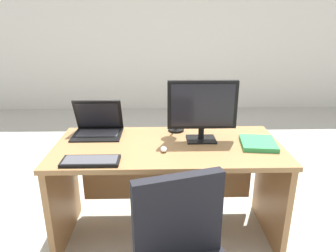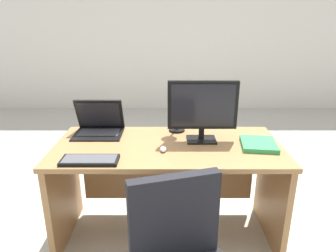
{
  "view_description": "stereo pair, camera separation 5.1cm",
  "coord_description": "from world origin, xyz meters",
  "px_view_note": "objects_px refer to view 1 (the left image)",
  "views": [
    {
      "loc": [
        -0.05,
        -1.9,
        1.52
      ],
      "look_at": [
        0.0,
        0.04,
        0.84
      ],
      "focal_mm": 32.64,
      "sensor_mm": 36.0,
      "label": 1
    },
    {
      "loc": [
        0.0,
        -1.9,
        1.52
      ],
      "look_at": [
        0.0,
        0.04,
        0.84
      ],
      "focal_mm": 32.64,
      "sensor_mm": 36.0,
      "label": 2
    }
  ],
  "objects_px": {
    "monitor": "(202,107)",
    "laptop": "(98,123)",
    "desk": "(168,171)",
    "desk_lamp": "(177,96)",
    "keyboard": "(91,161)",
    "book": "(258,143)",
    "mouse": "(164,149)"
  },
  "relations": [
    {
      "from": "monitor",
      "to": "laptop",
      "type": "height_order",
      "value": "monitor"
    },
    {
      "from": "desk",
      "to": "desk_lamp",
      "type": "relative_size",
      "value": 3.97
    },
    {
      "from": "monitor",
      "to": "laptop",
      "type": "xyz_separation_m",
      "value": [
        -0.74,
        0.16,
        -0.16
      ]
    },
    {
      "from": "monitor",
      "to": "laptop",
      "type": "bearing_deg",
      "value": 167.61
    },
    {
      "from": "monitor",
      "to": "desk",
      "type": "bearing_deg",
      "value": -174.14
    },
    {
      "from": "laptop",
      "to": "keyboard",
      "type": "bearing_deg",
      "value": -84.75
    },
    {
      "from": "monitor",
      "to": "laptop",
      "type": "relative_size",
      "value": 1.36
    },
    {
      "from": "desk",
      "to": "keyboard",
      "type": "relative_size",
      "value": 4.49
    },
    {
      "from": "book",
      "to": "mouse",
      "type": "bearing_deg",
      "value": -172.44
    },
    {
      "from": "laptop",
      "to": "mouse",
      "type": "distance_m",
      "value": 0.59
    },
    {
      "from": "book",
      "to": "laptop",
      "type": "bearing_deg",
      "value": 166.69
    },
    {
      "from": "laptop",
      "to": "desk_lamp",
      "type": "xyz_separation_m",
      "value": [
        0.58,
        0.01,
        0.2
      ]
    },
    {
      "from": "desk",
      "to": "book",
      "type": "height_order",
      "value": "book"
    },
    {
      "from": "monitor",
      "to": "mouse",
      "type": "height_order",
      "value": "monitor"
    },
    {
      "from": "mouse",
      "to": "book",
      "type": "bearing_deg",
      "value": 7.56
    },
    {
      "from": "desk",
      "to": "monitor",
      "type": "bearing_deg",
      "value": 5.86
    },
    {
      "from": "laptop",
      "to": "keyboard",
      "type": "height_order",
      "value": "laptop"
    },
    {
      "from": "keyboard",
      "to": "desk_lamp",
      "type": "height_order",
      "value": "desk_lamp"
    },
    {
      "from": "desk",
      "to": "laptop",
      "type": "bearing_deg",
      "value": 159.86
    },
    {
      "from": "monitor",
      "to": "book",
      "type": "height_order",
      "value": "monitor"
    },
    {
      "from": "monitor",
      "to": "desk_lamp",
      "type": "height_order",
      "value": "monitor"
    },
    {
      "from": "desk_lamp",
      "to": "keyboard",
      "type": "bearing_deg",
      "value": -136.34
    },
    {
      "from": "monitor",
      "to": "mouse",
      "type": "xyz_separation_m",
      "value": [
        -0.26,
        -0.18,
        -0.22
      ]
    },
    {
      "from": "monitor",
      "to": "keyboard",
      "type": "xyz_separation_m",
      "value": [
        -0.69,
        -0.34,
        -0.23
      ]
    },
    {
      "from": "desk",
      "to": "book",
      "type": "bearing_deg",
      "value": -7.21
    },
    {
      "from": "monitor",
      "to": "book",
      "type": "distance_m",
      "value": 0.44
    },
    {
      "from": "monitor",
      "to": "desk_lamp",
      "type": "distance_m",
      "value": 0.24
    },
    {
      "from": "desk",
      "to": "monitor",
      "type": "distance_m",
      "value": 0.52
    },
    {
      "from": "laptop",
      "to": "keyboard",
      "type": "xyz_separation_m",
      "value": [
        0.05,
        -0.5,
        -0.07
      ]
    },
    {
      "from": "desk",
      "to": "mouse",
      "type": "relative_size",
      "value": 21.43
    },
    {
      "from": "keyboard",
      "to": "monitor",
      "type": "bearing_deg",
      "value": 25.79
    },
    {
      "from": "laptop",
      "to": "mouse",
      "type": "bearing_deg",
      "value": -35.97
    }
  ]
}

